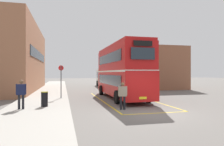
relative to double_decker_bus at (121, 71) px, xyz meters
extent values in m
plane|color=#66605B|center=(-0.23, 7.18, -2.51)|extent=(135.60, 135.60, 0.00)
cube|color=#A39E93|center=(-6.73, 9.58, -2.44)|extent=(4.00, 57.60, 0.14)
cube|color=#9E6647|center=(-11.43, 10.86, 1.67)|extent=(6.21, 19.43, 8.37)
cube|color=#19232D|center=(-8.30, 10.86, 2.09)|extent=(0.06, 14.77, 1.10)
cube|color=brown|center=(8.54, 13.89, 0.50)|extent=(6.52, 14.34, 6.03)
cube|color=#19232D|center=(5.24, 13.89, 0.81)|extent=(0.06, 10.90, 1.10)
cylinder|color=black|center=(-1.27, 3.18, -2.01)|extent=(0.29, 1.00, 1.00)
cylinder|color=black|center=(1.24, 3.19, -2.01)|extent=(0.29, 1.00, 1.00)
cylinder|color=black|center=(-1.24, -3.19, -2.01)|extent=(0.29, 1.00, 1.00)
cylinder|color=black|center=(1.27, -3.18, -2.01)|extent=(0.29, 1.00, 1.00)
cube|color=#B71414|center=(0.00, 0.00, -1.11)|extent=(2.49, 10.29, 2.10)
cube|color=#B71414|center=(0.00, 0.00, 0.99)|extent=(2.49, 10.09, 2.10)
cube|color=#B71414|center=(0.00, 0.00, 2.14)|extent=(2.39, 9.98, 0.20)
cube|color=white|center=(0.00, 0.00, -0.06)|extent=(2.52, 10.19, 0.14)
cube|color=#232D38|center=(-1.23, -0.01, -0.81)|extent=(0.08, 8.43, 0.84)
cube|color=#232D38|center=(-1.23, -0.01, 1.09)|extent=(0.08, 8.43, 0.84)
cube|color=#232D38|center=(1.23, 0.01, -0.81)|extent=(0.08, 8.43, 0.84)
cube|color=#232D38|center=(1.23, 0.01, 1.09)|extent=(0.08, 8.43, 0.84)
cube|color=#232D38|center=(0.03, -5.16, 1.09)|extent=(1.70, 0.05, 0.80)
cube|color=black|center=(0.03, -5.16, 1.77)|extent=(1.34, 0.05, 0.36)
cube|color=#232D38|center=(-0.03, 5.16, -0.71)|extent=(1.94, 0.05, 1.00)
cube|color=yellow|center=(0.03, -5.16, -1.88)|extent=(0.52, 0.03, 0.16)
cylinder|color=black|center=(0.77, 18.12, -2.05)|extent=(0.32, 0.94, 0.92)
cylinder|color=black|center=(3.30, 17.94, -2.05)|extent=(0.32, 0.94, 0.92)
cylinder|color=black|center=(0.36, 12.14, -2.05)|extent=(0.32, 0.94, 0.92)
cylinder|color=black|center=(2.89, 11.97, -2.05)|extent=(0.32, 0.94, 0.92)
cube|color=silver|center=(1.83, 15.04, -0.91)|extent=(3.13, 10.12, 2.60)
cube|color=silver|center=(1.83, 15.04, 0.45)|extent=(2.96, 9.72, 0.12)
cube|color=#232D38|center=(0.58, 15.13, -0.56)|extent=(0.57, 7.97, 0.96)
cube|color=#232D38|center=(3.07, 14.96, -0.56)|extent=(0.57, 7.97, 0.96)
cube|color=#232D38|center=(2.17, 20.04, -0.61)|extent=(1.96, 0.17, 1.10)
cylinder|color=black|center=(-1.42, -5.67, -2.10)|extent=(0.14, 0.14, 0.83)
cylinder|color=black|center=(-1.63, -5.61, -2.10)|extent=(0.14, 0.14, 0.83)
cube|color=gray|center=(-1.52, -5.64, -1.37)|extent=(0.53, 0.34, 0.63)
cylinder|color=gray|center=(-1.29, -5.71, -1.34)|extent=(0.09, 0.09, 0.59)
cylinder|color=gray|center=(-1.76, -5.58, -1.34)|extent=(0.09, 0.09, 0.59)
sphere|color=brown|center=(-1.53, -5.66, -0.91)|extent=(0.23, 0.23, 0.23)
cylinder|color=black|center=(-7.70, -4.86, -1.95)|extent=(0.14, 0.14, 0.85)
cylinder|color=black|center=(-7.48, -4.87, -1.95)|extent=(0.14, 0.14, 0.85)
cube|color=#141938|center=(-7.59, -4.86, -1.20)|extent=(0.50, 0.23, 0.64)
cylinder|color=#141938|center=(-7.84, -4.86, -1.17)|extent=(0.09, 0.09, 0.61)
cylinder|color=#141938|center=(-7.34, -4.87, -1.17)|extent=(0.09, 0.09, 0.61)
sphere|color=brown|center=(-7.59, -4.84, -0.73)|extent=(0.23, 0.23, 0.23)
cylinder|color=black|center=(-6.32, -4.13, -1.92)|extent=(0.42, 0.42, 0.91)
cylinder|color=olive|center=(-6.32, -4.13, -1.44)|extent=(0.45, 0.45, 0.04)
cylinder|color=#4C4C51|center=(-5.33, 0.23, -0.99)|extent=(0.08, 0.08, 2.77)
cylinder|color=red|center=(-5.33, 0.23, 0.22)|extent=(0.44, 0.11, 0.44)
cube|color=gold|center=(-2.01, -1.04, -2.51)|extent=(0.19, 12.28, 0.01)
cube|color=gold|center=(2.01, -1.02, -2.51)|extent=(0.19, 12.28, 0.01)
cube|color=gold|center=(0.04, -7.17, -2.51)|extent=(4.15, 0.14, 0.01)
camera|label=1|loc=(-5.16, -18.00, -0.22)|focal=32.96mm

